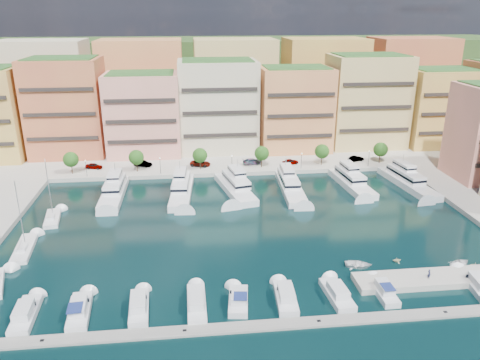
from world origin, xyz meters
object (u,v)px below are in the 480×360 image
at_px(yacht_2, 182,189).
at_px(cruiser_6, 337,295).
at_px(cruiser_1, 79,311).
at_px(tender_2, 460,263).
at_px(yacht_6, 406,180).
at_px(cruiser_0, 25,315).
at_px(cruiser_3, 197,304).
at_px(car_0, 94,166).
at_px(person_0, 429,274).
at_px(sailboat_1, 24,249).
at_px(sailboat_2, 53,219).
at_px(tree_1, 136,157).
at_px(cruiser_2, 139,307).
at_px(yacht_4, 290,185).
at_px(lamppost_0, 86,165).
at_px(car_2, 200,163).
at_px(tender_1, 397,260).
at_px(car_1, 143,164).
at_px(lamppost_3, 302,158).
at_px(tender_3, 475,265).
at_px(tree_2, 200,155).
at_px(lamppost_2, 232,160).
at_px(cruiser_5, 286,298).
at_px(tree_3, 262,153).
at_px(lamppost_4, 369,156).
at_px(cruiser_4, 238,301).
at_px(cruiser_9, 478,285).
at_px(yacht_5, 351,181).
at_px(yacht_1, 114,191).
at_px(car_5, 356,159).
at_px(tender_0, 358,264).
at_px(tree_4, 322,151).
at_px(tree_0, 71,160).
at_px(car_3, 253,161).
at_px(car_4, 290,162).
at_px(tree_5, 381,150).
at_px(cruiser_7, 383,291).
at_px(lamppost_1, 160,163).
at_px(yacht_3, 235,186).

height_order(yacht_2, cruiser_6, yacht_2).
height_order(cruiser_1, tender_2, cruiser_1).
distance_m(yacht_6, cruiser_1, 80.45).
distance_m(cruiser_0, cruiser_3, 23.36).
bearing_deg(cruiser_3, car_0, 112.11).
bearing_deg(person_0, sailboat_1, 65.67).
height_order(yacht_6, sailboat_2, sailboat_2).
bearing_deg(tree_1, person_0, -48.73).
xyz_separation_m(cruiser_0, cruiser_2, (15.30, 0.00, 0.00)).
height_order(tree_1, yacht_6, tree_1).
height_order(yacht_4, person_0, yacht_4).
distance_m(lamppost_0, car_2, 28.62).
relative_size(tender_1, car_1, 0.32).
height_order(lamppost_3, car_2, lamppost_3).
xyz_separation_m(tender_3, tender_2, (-2.08, 0.98, -0.06)).
xyz_separation_m(tree_2, lamppost_0, (-28.00, -2.30, -0.92)).
height_order(lamppost_2, cruiser_5, lamppost_2).
bearing_deg(tender_3, tree_3, 51.48).
height_order(lamppost_4, cruiser_4, lamppost_4).
distance_m(cruiser_9, tender_2, 6.84).
bearing_deg(yacht_5, cruiser_5, -119.11).
distance_m(yacht_1, car_0, 18.53).
height_order(yacht_5, car_5, yacht_5).
bearing_deg(yacht_5, tender_0, -106.98).
xyz_separation_m(tree_3, tree_4, (16.00, 0.00, 0.00)).
relative_size(tree_0, tender_1, 3.74).
distance_m(car_3, car_4, 10.07).
bearing_deg(person_0, cruiser_0, 82.98).
bearing_deg(cruiser_6, yacht_4, 87.05).
bearing_deg(tender_1, tender_2, -106.02).
height_order(sailboat_2, tender_1, sailboat_2).
bearing_deg(tree_0, sailboat_1, -89.94).
relative_size(yacht_5, cruiser_1, 2.21).
relative_size(tree_2, car_3, 1.07).
height_order(tree_5, cruiser_7, tree_5).
bearing_deg(tender_0, yacht_5, -2.97).
distance_m(tree_4, cruiser_0, 81.96).
relative_size(cruiser_0, person_0, 5.53).
relative_size(cruiser_0, sailboat_1, 0.66).
bearing_deg(yacht_4, lamppost_2, 136.10).
relative_size(cruiser_2, sailboat_1, 0.63).
relative_size(tree_5, yacht_5, 0.29).
bearing_deg(tree_1, lamppost_1, -20.97).
xyz_separation_m(yacht_3, tender_3, (35.73, -38.82, -0.76)).
xyz_separation_m(yacht_2, cruiser_0, (-21.02, -44.17, -0.66)).
relative_size(cruiser_5, sailboat_2, 0.62).
xyz_separation_m(tree_2, yacht_1, (-19.93, -13.43, -3.65)).
bearing_deg(car_4, car_3, 59.38).
height_order(cruiser_4, cruiser_5, cruiser_4).
relative_size(cruiser_3, sailboat_2, 0.69).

